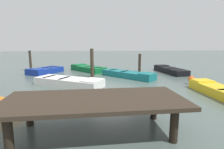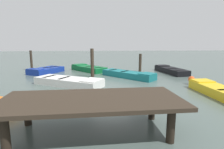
% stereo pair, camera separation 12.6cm
% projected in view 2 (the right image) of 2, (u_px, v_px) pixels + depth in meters
% --- Properties ---
extents(ground_plane, '(80.00, 80.00, 0.00)m').
position_uv_depth(ground_plane, '(112.00, 80.00, 11.44)').
color(ground_plane, '#4C5B56').
extents(dock_segment, '(4.68, 2.07, 0.95)m').
position_uv_depth(dock_segment, '(92.00, 102.00, 4.61)').
color(dock_segment, '#33281E').
rests_on(dock_segment, ground_plane).
extents(rowboat_black, '(1.60, 3.51, 0.46)m').
position_uv_depth(rowboat_black, '(171.00, 70.00, 14.03)').
color(rowboat_black, black).
rests_on(rowboat_black, ground_plane).
extents(rowboat_white, '(4.05, 3.06, 0.46)m').
position_uv_depth(rowboat_white, '(69.00, 81.00, 9.97)').
color(rowboat_white, silver).
rests_on(rowboat_white, ground_plane).
extents(rowboat_yellow, '(1.14, 3.61, 0.46)m').
position_uv_depth(rowboat_yellow, '(221.00, 92.00, 7.88)').
color(rowboat_yellow, gold).
rests_on(rowboat_yellow, ground_plane).
extents(rowboat_green, '(3.10, 3.41, 0.46)m').
position_uv_depth(rowboat_green, '(88.00, 68.00, 15.02)').
color(rowboat_green, '#0F602D').
rests_on(rowboat_green, ground_plane).
extents(rowboat_blue, '(2.55, 2.98, 0.46)m').
position_uv_depth(rowboat_blue, '(46.00, 70.00, 13.97)').
color(rowboat_blue, navy).
rests_on(rowboat_blue, ground_plane).
extents(rowboat_teal, '(3.41, 3.50, 0.46)m').
position_uv_depth(rowboat_teal, '(128.00, 74.00, 12.19)').
color(rowboat_teal, '#14666B').
rests_on(rowboat_teal, ground_plane).
extents(mooring_piling_far_right, '(0.23, 0.23, 1.95)m').
position_uv_depth(mooring_piling_far_right, '(92.00, 63.00, 12.32)').
color(mooring_piling_far_right, '#33281E').
rests_on(mooring_piling_far_right, ground_plane).
extents(mooring_piling_mid_right, '(0.19, 0.19, 1.69)m').
position_uv_depth(mooring_piling_mid_right, '(31.00, 61.00, 15.22)').
color(mooring_piling_mid_right, '#33281E').
rests_on(mooring_piling_mid_right, ground_plane).
extents(mooring_piling_near_left, '(0.22, 0.22, 1.45)m').
position_uv_depth(mooring_piling_near_left, '(140.00, 63.00, 14.64)').
color(mooring_piling_near_left, '#33281E').
rests_on(mooring_piling_near_left, ground_plane).
extents(marker_buoy, '(0.36, 0.36, 0.48)m').
position_uv_depth(marker_buoy, '(192.00, 80.00, 10.15)').
color(marker_buoy, '#262626').
rests_on(marker_buoy, ground_plane).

